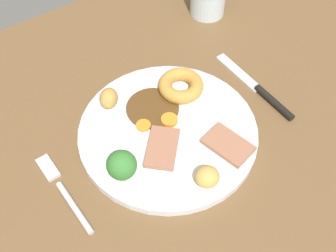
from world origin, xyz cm
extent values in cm
cube|color=brown|center=(0.00, 0.00, 1.80)|extent=(120.00, 84.00, 3.60)
cylinder|color=white|center=(0.60, 2.58, 4.30)|extent=(28.35, 28.35, 1.40)
cylinder|color=#563819|center=(0.93, 7.59, 5.15)|extent=(8.69, 8.69, 0.30)
cube|color=#9E664C|center=(-2.20, -0.41, 5.40)|extent=(8.39, 8.55, 0.80)
cube|color=#9E664C|center=(6.45, -5.15, 5.40)|extent=(6.28, 8.17, 0.80)
torus|color=#C68938|center=(7.10, 8.38, 6.14)|extent=(7.58, 7.58, 2.28)
ellipsoid|color=tan|center=(-0.27, -8.27, 6.36)|extent=(3.63, 3.57, 2.71)
ellipsoid|color=#BC8C42|center=(-4.46, 12.27, 6.60)|extent=(4.65, 4.71, 3.21)
cylinder|color=orange|center=(1.72, 3.87, 5.35)|extent=(2.68, 2.68, 0.70)
cylinder|color=orange|center=(-2.22, 5.35, 5.21)|extent=(2.34, 2.34, 0.42)
cylinder|color=#8CB766|center=(-9.53, -0.88, 5.80)|extent=(1.64, 1.64, 1.60)
sphere|color=#387A33|center=(-9.53, -0.88, 8.13)|extent=(4.38, 4.38, 4.38)
cylinder|color=silver|center=(-17.59, -0.83, 4.05)|extent=(1.29, 9.53, 0.90)
cube|color=silver|center=(-17.93, 7.41, 3.90)|extent=(2.18, 4.58, 0.60)
cylinder|color=black|center=(18.96, -2.04, 4.20)|extent=(1.42, 8.53, 1.20)
cube|color=silver|center=(18.73, 6.96, 3.80)|extent=(1.97, 10.54, 0.40)
camera|label=1|loc=(-22.49, -31.78, 59.93)|focal=46.79mm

